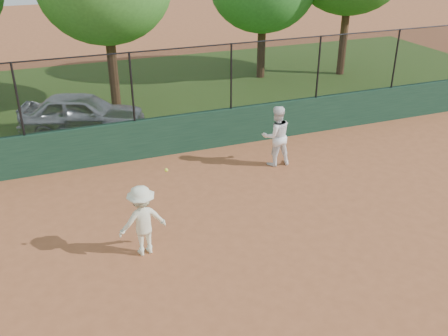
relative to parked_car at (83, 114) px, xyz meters
name	(u,v)px	position (x,y,z in m)	size (l,w,h in m)	color
ground	(226,272)	(1.72, -8.64, -0.69)	(80.00, 80.00, 0.00)	#A55B35
back_wall	(153,138)	(1.72, -2.64, -0.09)	(26.00, 0.20, 1.20)	#1C3D29
grass_strip	(118,98)	(1.72, 3.36, -0.68)	(36.00, 12.00, 0.01)	#2C4C17
parked_car	(83,114)	(0.00, 0.00, 0.00)	(1.62, 4.03, 1.37)	#B4BABF
player_second	(276,136)	(4.89, -4.45, 0.20)	(0.86, 0.67, 1.77)	white
player_main	(142,221)	(0.35, -7.36, 0.10)	(1.07, 0.79, 2.11)	#ECEDC9
fence_assembly	(148,84)	(1.69, -2.64, 1.55)	(26.00, 0.06, 2.00)	black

